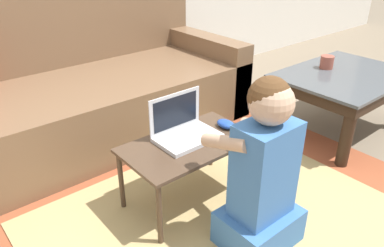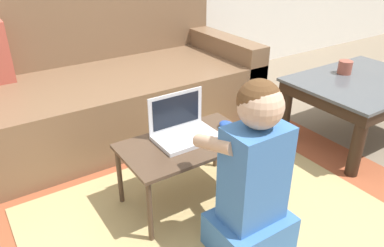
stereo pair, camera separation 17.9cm
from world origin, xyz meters
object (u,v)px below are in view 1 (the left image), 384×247
coffee_table (344,83)px  laptop_desk (189,149)px  laptop (185,131)px  cup_on_table (327,62)px  computer_mouse (226,124)px  person_seated (263,175)px  couch (81,91)px

coffee_table → laptop_desk: (-1.25, 0.06, -0.04)m
coffee_table → laptop: laptop is taller
laptop → cup_on_table: (1.23, 0.03, 0.08)m
laptop → computer_mouse: (0.23, -0.05, -0.02)m
laptop → cup_on_table: bearing=1.6°
laptop_desk → person_seated: size_ratio=0.82×
laptop → computer_mouse: bearing=-11.7°
couch → cup_on_table: bearing=-35.5°
laptop → person_seated: 0.46m
coffee_table → laptop_desk: coffee_table is taller
laptop_desk → computer_mouse: bearing=-0.2°
computer_mouse → cup_on_table: 1.01m
couch → coffee_table: 1.70m
computer_mouse → couch: bearing=107.0°
laptop_desk → computer_mouse: (0.24, -0.00, 0.05)m
laptop_desk → cup_on_table: cup_on_table is taller
coffee_table → laptop: (-1.24, 0.11, 0.03)m
laptop_desk → laptop: size_ratio=2.12×
laptop → person_seated: size_ratio=0.39×
laptop_desk → laptop: (0.01, 0.05, 0.07)m
laptop_desk → person_seated: 0.41m
person_seated → coffee_table: bearing=16.2°
couch → person_seated: size_ratio=2.70×
coffee_table → computer_mouse: bearing=176.6°
couch → laptop: size_ratio=6.97×
computer_mouse → person_seated: size_ratio=0.14×
coffee_table → cup_on_table: (-0.01, 0.14, 0.11)m
couch → person_seated: (0.12, -1.43, 0.06)m
laptop_desk → computer_mouse: size_ratio=5.92×
person_seated → laptop: bearing=93.9°
couch → cup_on_table: size_ratio=23.87×
laptop_desk → cup_on_table: bearing=3.7°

